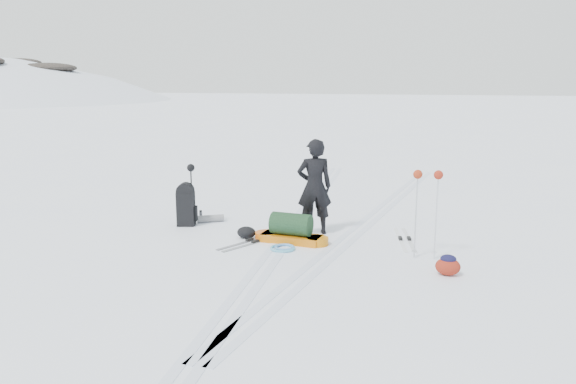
# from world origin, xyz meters

# --- Properties ---
(ground) EXTENTS (200.00, 200.00, 0.00)m
(ground) POSITION_xyz_m (0.00, 0.00, 0.00)
(ground) COLOR white
(ground) RESTS_ON ground
(ski_tracks) EXTENTS (3.38, 17.97, 0.01)m
(ski_tracks) POSITION_xyz_m (0.61, 0.88, 0.00)
(ski_tracks) COLOR silver
(ski_tracks) RESTS_ON ground
(skier) EXTENTS (0.82, 0.69, 1.92)m
(skier) POSITION_xyz_m (0.45, 0.66, 0.96)
(skier) COLOR black
(skier) RESTS_ON ground
(pulk_sled) EXTENTS (1.51, 0.59, 0.57)m
(pulk_sled) POSITION_xyz_m (0.17, -0.06, 0.22)
(pulk_sled) COLOR #CD690C
(pulk_sled) RESTS_ON ground
(expedition_rucksack) EXTENTS (0.88, 0.80, 0.93)m
(expedition_rucksack) POSITION_xyz_m (-2.26, 0.58, 0.43)
(expedition_rucksack) COLOR black
(expedition_rucksack) RESTS_ON ground
(ski_poles_black) EXTENTS (0.16, 0.17, 1.33)m
(ski_poles_black) POSITION_xyz_m (-2.19, 0.58, 1.09)
(ski_poles_black) COLOR black
(ski_poles_black) RESTS_ON ground
(ski_poles_silver) EXTENTS (0.50, 0.19, 1.56)m
(ski_poles_silver) POSITION_xyz_m (2.67, -0.38, 1.31)
(ski_poles_silver) COLOR silver
(ski_poles_silver) RESTS_ON ground
(touring_skis_grey) EXTENTS (0.97, 1.53, 0.06)m
(touring_skis_grey) POSITION_xyz_m (-0.54, -0.28, 0.01)
(touring_skis_grey) COLOR #979B9F
(touring_skis_grey) RESTS_ON ground
(touring_skis_white) EXTENTS (0.58, 1.69, 0.06)m
(touring_skis_white) POSITION_xyz_m (2.26, 0.65, 0.01)
(touring_skis_white) COLOR silver
(touring_skis_white) RESTS_ON ground
(rope_coil) EXTENTS (0.53, 0.53, 0.06)m
(rope_coil) POSITION_xyz_m (0.15, -0.55, 0.03)
(rope_coil) COLOR #51A9C6
(rope_coil) RESTS_ON ground
(small_daypack) EXTENTS (0.47, 0.41, 0.34)m
(small_daypack) POSITION_xyz_m (3.06, -1.17, 0.16)
(small_daypack) COLOR maroon
(small_daypack) RESTS_ON ground
(thermos_pair) EXTENTS (0.18, 0.26, 0.27)m
(thermos_pair) POSITION_xyz_m (-2.20, 0.83, 0.13)
(thermos_pair) COLOR #53565B
(thermos_pair) RESTS_ON ground
(stuff_sack) EXTENTS (0.43, 0.36, 0.23)m
(stuff_sack) POSITION_xyz_m (-0.75, -0.04, 0.12)
(stuff_sack) COLOR black
(stuff_sack) RESTS_ON ground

